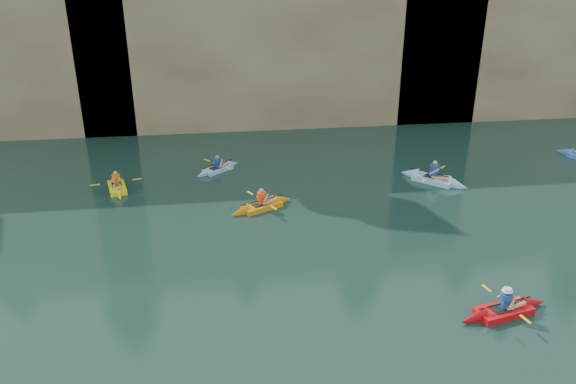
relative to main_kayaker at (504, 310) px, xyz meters
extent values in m
plane|color=black|center=(-6.00, -1.71, -0.15)|extent=(160.00, 160.00, 0.00)
cube|color=tan|center=(-6.00, 28.29, 5.85)|extent=(70.00, 16.00, 12.00)
cube|color=#9A8B5D|center=(-4.00, 20.89, 5.55)|extent=(24.00, 2.40, 11.40)
cube|color=black|center=(-10.00, 20.24, 1.45)|extent=(3.50, 1.00, 3.20)
cube|color=black|center=(4.00, 20.24, 2.10)|extent=(5.00, 1.00, 4.50)
cube|color=red|center=(0.00, 0.00, -0.02)|extent=(2.51, 1.26, 0.27)
cone|color=red|center=(1.10, 0.25, -0.02)|extent=(0.98, 0.89, 0.72)
cone|color=red|center=(-1.10, -0.25, -0.02)|extent=(0.98, 0.89, 0.72)
cube|color=black|center=(-0.15, -0.03, 0.09)|extent=(0.63, 0.56, 0.04)
cube|color=#1A4992|center=(0.00, 0.00, 0.35)|extent=(0.35, 0.26, 0.46)
sphere|color=tan|center=(0.00, 0.00, 0.68)|extent=(0.19, 0.19, 0.19)
cylinder|color=black|center=(0.00, 0.00, 0.26)|extent=(1.88, 0.45, 0.04)
cube|color=yellow|center=(-0.19, 0.84, 0.26)|extent=(0.17, 0.43, 0.02)
cube|color=yellow|center=(0.19, -0.84, 0.26)|extent=(0.17, 0.43, 0.02)
cylinder|color=white|center=(0.00, 0.00, 0.72)|extent=(0.33, 0.33, 0.09)
cube|color=orange|center=(-6.60, 8.55, -0.03)|extent=(2.43, 1.73, 0.26)
cone|color=orange|center=(-5.62, 9.06, -0.03)|extent=(1.06, 1.00, 0.70)
cone|color=orange|center=(-7.59, 8.04, -0.03)|extent=(1.06, 1.00, 0.70)
cube|color=black|center=(-6.74, 8.48, 0.07)|extent=(0.69, 0.64, 0.04)
cube|color=#F34814|center=(-6.60, 8.55, 0.34)|extent=(0.38, 0.33, 0.47)
sphere|color=tan|center=(-6.60, 8.55, 0.68)|extent=(0.20, 0.20, 0.20)
cylinder|color=black|center=(-6.60, 8.55, 0.24)|extent=(1.86, 0.98, 0.04)
cube|color=yellow|center=(-7.03, 9.38, 0.24)|extent=(0.26, 0.41, 0.02)
cube|color=yellow|center=(-6.17, 7.72, 0.24)|extent=(0.26, 0.41, 0.02)
cube|color=#98D3FF|center=(1.79, 10.41, -0.01)|extent=(2.44, 2.44, 0.30)
cone|color=#98D3FF|center=(2.66, 9.54, -0.01)|extent=(1.22, 1.22, 0.81)
cone|color=#98D3FF|center=(0.92, 11.27, -0.01)|extent=(1.22, 1.22, 0.81)
cube|color=black|center=(1.68, 10.51, 0.11)|extent=(0.75, 0.75, 0.04)
cube|color=navy|center=(1.79, 10.41, 0.43)|extent=(0.43, 0.43, 0.54)
sphere|color=tan|center=(1.79, 10.41, 0.81)|extent=(0.23, 0.23, 0.23)
cylinder|color=black|center=(1.79, 10.41, 0.28)|extent=(1.72, 1.71, 0.04)
cube|color=yellow|center=(2.56, 11.18, 0.28)|extent=(0.35, 0.35, 0.02)
cube|color=yellow|center=(1.02, 9.63, 0.28)|extent=(0.35, 0.35, 0.02)
cube|color=yellow|center=(-13.03, 11.47, -0.03)|extent=(1.23, 2.29, 0.26)
cone|color=yellow|center=(-12.79, 10.48, -0.03)|extent=(0.86, 0.91, 0.70)
cone|color=yellow|center=(-13.28, 12.47, -0.03)|extent=(0.86, 0.91, 0.70)
cube|color=black|center=(-13.07, 11.62, 0.07)|extent=(0.56, 0.64, 0.04)
cube|color=orange|center=(-13.03, 11.47, 0.34)|extent=(0.28, 0.36, 0.47)
sphere|color=tan|center=(-13.03, 11.47, 0.68)|extent=(0.20, 0.20, 0.20)
cylinder|color=black|center=(-13.03, 11.47, 0.24)|extent=(0.53, 2.02, 0.04)
cube|color=yellow|center=(-12.13, 11.69, 0.24)|extent=(0.43, 0.18, 0.02)
cube|color=yellow|center=(-13.94, 11.25, 0.24)|extent=(0.43, 0.18, 0.02)
cube|color=#87B2E2|center=(-8.37, 13.26, -0.04)|extent=(2.04, 1.84, 0.23)
cone|color=#87B2E2|center=(-7.61, 13.88, -0.04)|extent=(0.97, 0.96, 0.63)
cone|color=#87B2E2|center=(-9.14, 12.63, -0.04)|extent=(0.97, 0.96, 0.63)
cube|color=black|center=(-8.49, 13.16, 0.05)|extent=(0.67, 0.65, 0.04)
cube|color=navy|center=(-8.37, 13.26, 0.29)|extent=(0.34, 0.32, 0.42)
sphere|color=tan|center=(-8.37, 13.26, 0.59)|extent=(0.18, 0.18, 0.18)
cylinder|color=black|center=(-8.37, 13.26, 0.22)|extent=(1.46, 1.20, 0.04)
cube|color=yellow|center=(-8.89, 13.90, 0.22)|extent=(0.33, 0.38, 0.02)
cube|color=yellow|center=(-7.85, 12.62, 0.22)|extent=(0.33, 0.38, 0.02)
cone|color=#4277E0|center=(10.33, 13.23, -0.02)|extent=(1.13, 1.20, 0.75)
camera|label=1|loc=(-8.44, -13.18, 10.12)|focal=35.00mm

